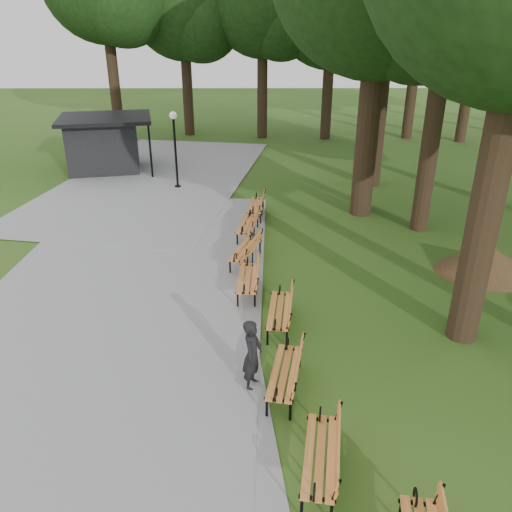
{
  "coord_description": "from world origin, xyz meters",
  "views": [
    {
      "loc": [
        -0.28,
        -9.34,
        6.75
      ],
      "look_at": [
        -0.22,
        2.89,
        1.1
      ],
      "focal_mm": 35.67,
      "sensor_mm": 36.0,
      "label": 1
    }
  ],
  "objects_px": {
    "dirt_mound": "(487,259)",
    "bench_1": "(320,455)",
    "lamp_post": "(174,134)",
    "bench_5": "(246,250)",
    "person": "(252,355)",
    "bench_4": "(248,278)",
    "bench_7": "(256,205)",
    "bench_3": "(280,310)",
    "bench_6": "(248,224)",
    "kiosk": "(103,144)",
    "bench_2": "(285,372)"
  },
  "relations": [
    {
      "from": "dirt_mound",
      "to": "bench_1",
      "type": "relative_size",
      "value": 1.28
    },
    {
      "from": "lamp_post",
      "to": "bench_5",
      "type": "bearing_deg",
      "value": -68.12
    },
    {
      "from": "person",
      "to": "dirt_mound",
      "type": "bearing_deg",
      "value": -36.75
    },
    {
      "from": "bench_4",
      "to": "bench_7",
      "type": "distance_m",
      "value": 5.99
    },
    {
      "from": "bench_5",
      "to": "bench_7",
      "type": "distance_m",
      "value": 4.13
    },
    {
      "from": "dirt_mound",
      "to": "bench_4",
      "type": "height_order",
      "value": "bench_4"
    },
    {
      "from": "person",
      "to": "bench_3",
      "type": "height_order",
      "value": "person"
    },
    {
      "from": "dirt_mound",
      "to": "bench_3",
      "type": "height_order",
      "value": "bench_3"
    },
    {
      "from": "person",
      "to": "bench_1",
      "type": "bearing_deg",
      "value": -137.67
    },
    {
      "from": "person",
      "to": "lamp_post",
      "type": "bearing_deg",
      "value": 30.23
    },
    {
      "from": "bench_7",
      "to": "person",
      "type": "bearing_deg",
      "value": 3.72
    },
    {
      "from": "bench_1",
      "to": "bench_6",
      "type": "relative_size",
      "value": 1.0
    },
    {
      "from": "person",
      "to": "bench_1",
      "type": "xyz_separation_m",
      "value": [
        1.09,
        -2.24,
        -0.33
      ]
    },
    {
      "from": "bench_6",
      "to": "kiosk",
      "type": "bearing_deg",
      "value": -131.61
    },
    {
      "from": "bench_6",
      "to": "bench_7",
      "type": "height_order",
      "value": "same"
    },
    {
      "from": "bench_2",
      "to": "bench_3",
      "type": "xyz_separation_m",
      "value": [
        0.01,
        2.38,
        0.0
      ]
    },
    {
      "from": "bench_4",
      "to": "bench_6",
      "type": "xyz_separation_m",
      "value": [
        -0.04,
        4.0,
        0.0
      ]
    },
    {
      "from": "kiosk",
      "to": "dirt_mound",
      "type": "relative_size",
      "value": 1.76
    },
    {
      "from": "bench_6",
      "to": "bench_5",
      "type": "bearing_deg",
      "value": 7.48
    },
    {
      "from": "bench_6",
      "to": "bench_7",
      "type": "relative_size",
      "value": 1.0
    },
    {
      "from": "bench_4",
      "to": "bench_5",
      "type": "bearing_deg",
      "value": -174.85
    },
    {
      "from": "bench_3",
      "to": "bench_7",
      "type": "xyz_separation_m",
      "value": [
        -0.53,
        7.67,
        0.0
      ]
    },
    {
      "from": "bench_1",
      "to": "bench_4",
      "type": "bearing_deg",
      "value": -159.05
    },
    {
      "from": "bench_6",
      "to": "bench_1",
      "type": "bearing_deg",
      "value": 15.77
    },
    {
      "from": "kiosk",
      "to": "bench_5",
      "type": "relative_size",
      "value": 2.24
    },
    {
      "from": "bench_3",
      "to": "bench_4",
      "type": "bearing_deg",
      "value": -148.89
    },
    {
      "from": "person",
      "to": "bench_3",
      "type": "bearing_deg",
      "value": 0.31
    },
    {
      "from": "bench_1",
      "to": "bench_7",
      "type": "xyz_separation_m",
      "value": [
        -0.97,
        12.17,
        0.0
      ]
    },
    {
      "from": "lamp_post",
      "to": "bench_6",
      "type": "bearing_deg",
      "value": -60.69
    },
    {
      "from": "bench_4",
      "to": "bench_5",
      "type": "height_order",
      "value": "same"
    },
    {
      "from": "dirt_mound",
      "to": "bench_5",
      "type": "distance_m",
      "value": 7.1
    },
    {
      "from": "bench_2",
      "to": "bench_6",
      "type": "height_order",
      "value": "same"
    },
    {
      "from": "person",
      "to": "bench_4",
      "type": "bearing_deg",
      "value": 18.28
    },
    {
      "from": "bench_3",
      "to": "bench_4",
      "type": "distance_m",
      "value": 1.86
    },
    {
      "from": "person",
      "to": "bench_1",
      "type": "height_order",
      "value": "person"
    },
    {
      "from": "bench_3",
      "to": "bench_4",
      "type": "height_order",
      "value": "same"
    },
    {
      "from": "bench_3",
      "to": "bench_7",
      "type": "height_order",
      "value": "same"
    },
    {
      "from": "bench_2",
      "to": "bench_3",
      "type": "relative_size",
      "value": 1.0
    },
    {
      "from": "dirt_mound",
      "to": "bench_3",
      "type": "xyz_separation_m",
      "value": [
        -6.2,
        -2.88,
        0.0
      ]
    },
    {
      "from": "bench_4",
      "to": "lamp_post",
      "type": "bearing_deg",
      "value": -159.1
    },
    {
      "from": "bench_2",
      "to": "bench_7",
      "type": "relative_size",
      "value": 1.0
    },
    {
      "from": "lamp_post",
      "to": "bench_7",
      "type": "bearing_deg",
      "value": -46.69
    },
    {
      "from": "kiosk",
      "to": "lamp_post",
      "type": "xyz_separation_m",
      "value": [
        3.96,
        -2.95,
        1.05
      ]
    },
    {
      "from": "dirt_mound",
      "to": "bench_7",
      "type": "height_order",
      "value": "bench_7"
    },
    {
      "from": "person",
      "to": "bench_3",
      "type": "xyz_separation_m",
      "value": [
        0.65,
        2.25,
        -0.33
      ]
    },
    {
      "from": "dirt_mound",
      "to": "bench_4",
      "type": "bearing_deg",
      "value": -170.35
    },
    {
      "from": "bench_7",
      "to": "bench_3",
      "type": "bearing_deg",
      "value": 8.36
    },
    {
      "from": "bench_1",
      "to": "bench_2",
      "type": "relative_size",
      "value": 1.0
    },
    {
      "from": "person",
      "to": "bench_2",
      "type": "distance_m",
      "value": 0.73
    },
    {
      "from": "bench_7",
      "to": "bench_6",
      "type": "bearing_deg",
      "value": -4.01
    }
  ]
}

